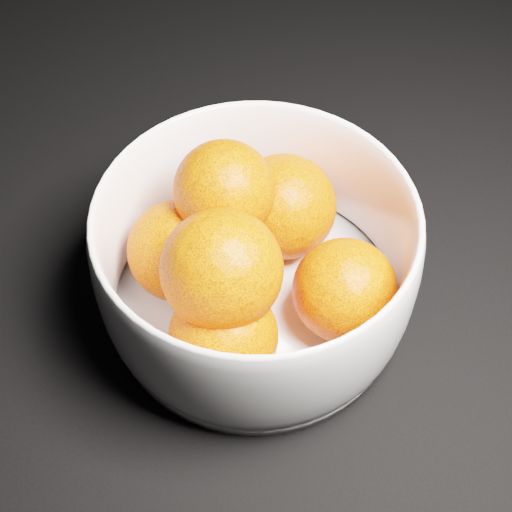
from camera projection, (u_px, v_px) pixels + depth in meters
name	position (u px, v px, depth m)	size (l,w,h in m)	color
bowl	(256.00, 261.00, 0.48)	(0.22, 0.22, 0.10)	white
orange_pile	(248.00, 254.00, 0.47)	(0.16, 0.16, 0.12)	#FF4B09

